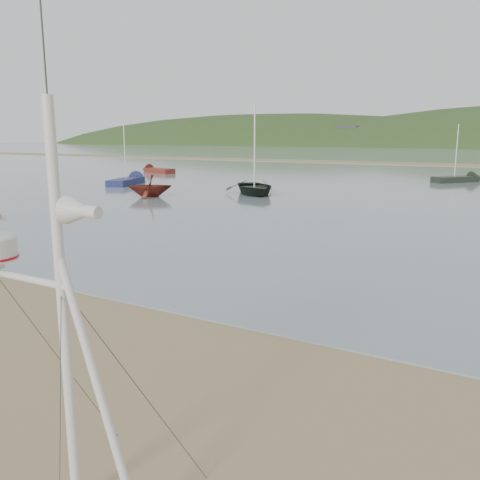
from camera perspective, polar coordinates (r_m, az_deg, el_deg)
The scene contains 7 objects.
ground at distance 7.79m, azimuth -16.47°, elevation -18.67°, with size 560.00×560.00×0.00m, color olive.
mast_rig at distance 5.71m, azimuth -19.44°, elevation -16.47°, with size 2.28×2.43×5.15m.
boat_dark at distance 34.16m, azimuth 1.64°, elevation 9.06°, with size 3.34×0.97×4.68m, color black.
boat_red at distance 33.29m, azimuth -10.13°, elevation 7.13°, with size 2.35×1.43×2.72m, color #5F1E15.
sailboat_dark_mid at distance 47.85m, azimuth 23.95°, elevation 6.30°, with size 4.27×4.81×5.22m.
sailboat_blue_near at distance 43.56m, azimuth -11.90°, elevation 6.62°, with size 3.32×6.11×5.97m.
dinghy_red_far at distance 56.36m, azimuth -9.77°, elevation 7.75°, with size 5.46×2.71×1.29m.
Camera 1 is at (5.05, -4.50, 3.86)m, focal length 38.00 mm.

